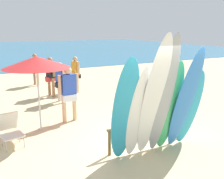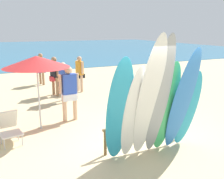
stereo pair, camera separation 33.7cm
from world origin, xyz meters
name	(u,v)px [view 2 (the right image)]	position (x,y,z in m)	size (l,w,h in m)	color
ground	(42,68)	(0.00, 14.00, 0.00)	(60.00, 60.00, 0.00)	#D3BC8C
ocean_water	(18,49)	(0.00, 32.55, 0.01)	(60.00, 40.00, 0.02)	teal
surfboard_rack	(144,128)	(0.00, 0.00, 0.48)	(2.17, 0.07, 0.64)	brown
surfboard_teal_0	(119,112)	(-0.90, -0.46, 1.17)	(0.57, 0.07, 2.39)	#289EC6
surfboard_white_1	(133,114)	(-0.58, -0.45, 1.07)	(0.48, 0.06, 2.19)	white
surfboard_white_2	(149,99)	(-0.27, -0.58, 1.39)	(0.55, 0.06, 2.87)	white
surfboard_grey_3	(160,98)	(0.00, -0.57, 1.38)	(0.46, 0.07, 2.84)	#999EA3
surfboard_green_4	(166,108)	(0.26, -0.48, 1.09)	(0.55, 0.08, 2.23)	#38B266
surfboard_blue_5	(182,102)	(0.56, -0.62, 1.24)	(0.52, 0.08, 2.58)	#337AD1
surfboard_teal_6	(187,110)	(0.85, -0.50, 0.98)	(0.51, 0.08, 2.02)	#289EC6
beachgoer_strolling	(69,90)	(-1.12, 2.53, 0.99)	(0.65, 0.27, 1.72)	tan
beachgoer_by_water	(80,71)	(0.34, 6.04, 0.93)	(0.42, 0.60, 1.61)	tan
beachgoer_photographing	(64,79)	(-0.74, 4.72, 0.90)	(0.40, 0.57, 1.56)	beige
beachgoer_midbeach	(41,67)	(-0.98, 8.26, 0.92)	(0.41, 0.58, 1.60)	#9E704C
beachgoer_near_rack	(55,73)	(-0.84, 5.79, 0.96)	(0.43, 0.61, 1.66)	#9E704C
beach_chair_red	(9,126)	(-2.95, 1.63, 0.43)	(0.61, 0.77, 0.82)	#B7B7BC
beach_umbrella	(36,62)	(-2.09, 2.20, 1.94)	(1.80, 1.80, 2.10)	silver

